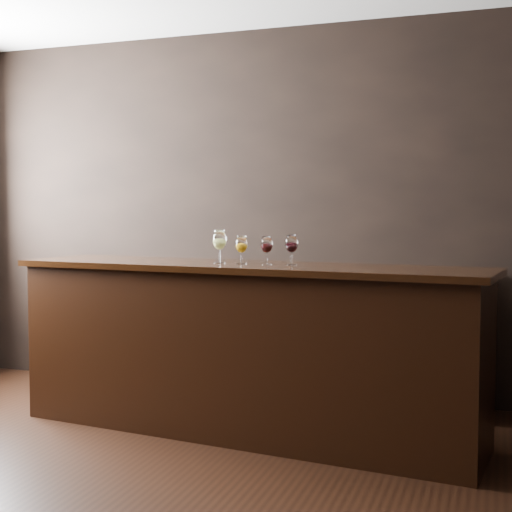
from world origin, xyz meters
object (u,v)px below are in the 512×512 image
(back_bar_shelf, at_px, (292,335))
(glass_amber, at_px, (241,245))
(glass_white, at_px, (219,241))
(glass_red_a, at_px, (267,245))
(glass_red_b, at_px, (292,244))
(bar_counter, at_px, (244,352))

(back_bar_shelf, relative_size, glass_amber, 15.51)
(back_bar_shelf, relative_size, glass_white, 12.95)
(glass_amber, distance_m, glass_red_a, 0.16)
(glass_white, distance_m, glass_amber, 0.18)
(glass_white, height_order, glass_red_b, glass_white)
(bar_counter, height_order, glass_white, glass_white)
(glass_white, bearing_deg, back_bar_shelf, 73.03)
(back_bar_shelf, xyz_separation_m, glass_red_a, (0.08, -0.86, 0.70))
(glass_amber, xyz_separation_m, glass_red_b, (0.32, 0.02, 0.01))
(glass_red_a, xyz_separation_m, glass_red_b, (0.16, 0.01, 0.01))
(glass_amber, bearing_deg, back_bar_shelf, 84.56)
(glass_red_a, height_order, glass_red_b, glass_red_b)
(bar_counter, bearing_deg, glass_red_a, 2.45)
(bar_counter, xyz_separation_m, glass_red_b, (0.31, -0.01, 0.68))
(glass_red_b, bearing_deg, back_bar_shelf, 105.59)
(glass_red_a, bearing_deg, back_bar_shelf, 95.28)
(glass_amber, bearing_deg, bar_counter, 73.04)
(bar_counter, relative_size, glass_white, 14.03)
(glass_red_b, bearing_deg, bar_counter, 178.98)
(bar_counter, relative_size, glass_amber, 16.80)
(glass_red_b, bearing_deg, glass_amber, -176.80)
(glass_white, bearing_deg, glass_amber, -16.63)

